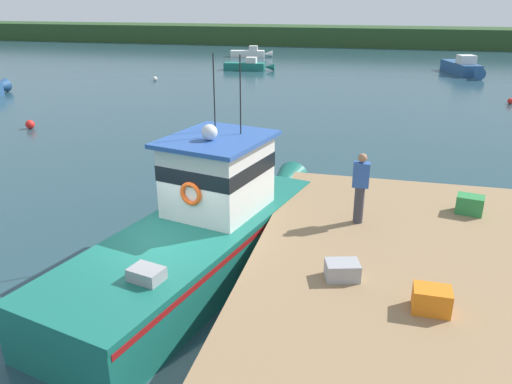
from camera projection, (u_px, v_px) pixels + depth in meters
ground_plane at (183, 278)px, 11.39m from camera, size 200.00×200.00×0.00m
dock at (405, 261)px, 9.94m from camera, size 6.00×9.00×1.20m
main_fishing_boat at (205, 226)px, 11.59m from camera, size 4.34×9.95×4.80m
crate_stack_mid_dock at (470, 204)px, 11.76m from camera, size 0.68×0.55×0.43m
crate_single_by_cleat at (342, 270)px, 9.03m from camera, size 0.70×0.59×0.33m
crate_stack_near_edge at (432, 300)px, 8.07m from camera, size 0.61×0.45×0.41m
deckhand_by_the_boat at (360, 187)px, 11.05m from camera, size 0.36×0.22×1.63m
moored_boat_mid_harbor at (248, 66)px, 43.94m from camera, size 4.51×1.43×1.13m
moored_boat_near_channel at (463, 68)px, 41.60m from camera, size 2.85×6.39×1.60m
moored_boat_off_the_point at (251, 53)px, 54.06m from camera, size 4.63×1.82×1.15m
mooring_buoy_inshore at (155, 79)px, 38.32m from camera, size 0.35×0.35×0.35m
mooring_buoy_outer at (511, 101)px, 29.98m from camera, size 0.36×0.36×0.36m
mooring_buoy_spare_mooring at (30, 124)px, 24.28m from camera, size 0.43×0.43×0.43m
far_shoreline at (353, 36)px, 67.06m from camera, size 120.00×8.00×2.40m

